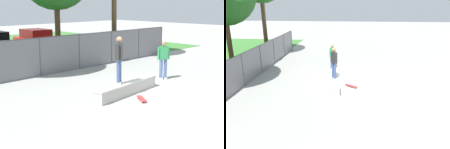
{
  "view_description": "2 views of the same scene",
  "coord_description": "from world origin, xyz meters",
  "views": [
    {
      "loc": [
        -9.85,
        -7.35,
        3.57
      ],
      "look_at": [
        -1.15,
        1.27,
        0.83
      ],
      "focal_mm": 51.78,
      "sensor_mm": 36.0,
      "label": 1
    },
    {
      "loc": [
        -13.15,
        -0.33,
        4.79
      ],
      "look_at": [
        -1.09,
        0.72,
        0.81
      ],
      "focal_mm": 36.68,
      "sensor_mm": 36.0,
      "label": 2
    }
  ],
  "objects": [
    {
      "name": "ground_plane",
      "position": [
        0.0,
        0.0,
        0.0
      ],
      "size": [
        80.0,
        80.0,
        0.0
      ],
      "primitive_type": "plane",
      "color": "#9E9E99"
    },
    {
      "name": "concrete_ledge",
      "position": [
        -0.66,
        0.92,
        0.26
      ],
      "size": [
        3.64,
        0.86,
        0.51
      ],
      "color": "#A8A59E",
      "rests_on": "ground"
    },
    {
      "name": "skateboarder",
      "position": [
        -1.1,
        0.95,
        1.52
      ],
      "size": [
        0.52,
        0.42,
        1.82
      ],
      "color": "beige",
      "rests_on": "concrete_ledge"
    },
    {
      "name": "skateboard",
      "position": [
        -0.88,
        -0.01,
        0.07
      ],
      "size": [
        0.61,
        0.78,
        0.09
      ],
      "color": "red",
      "rests_on": "ground"
    },
    {
      "name": "chainlink_fence",
      "position": [
        -0.0,
        6.15,
        1.04
      ],
      "size": [
        17.5,
        0.07,
        1.93
      ],
      "color": "#4C4C51",
      "rests_on": "ground"
    },
    {
      "name": "car_red",
      "position": [
        3.13,
        13.35,
        0.84
      ],
      "size": [
        2.21,
        4.3,
        1.66
      ],
      "color": "#B21E1E",
      "rests_on": "ground"
    },
    {
      "name": "bystander",
      "position": [
        2.43,
        1.43,
        1.01
      ],
      "size": [
        0.53,
        0.41,
        1.82
      ],
      "color": "beige",
      "rests_on": "ground"
    }
  ]
}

